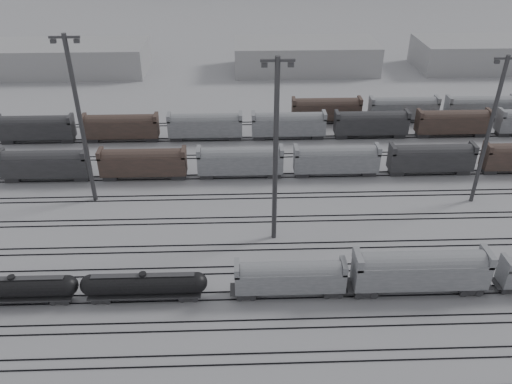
{
  "coord_description": "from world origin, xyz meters",
  "views": [
    {
      "loc": [
        -8.97,
        -46.16,
        43.24
      ],
      "look_at": [
        -6.66,
        19.74,
        4.0
      ],
      "focal_mm": 35.0,
      "sensor_mm": 36.0,
      "label": 1
    }
  ],
  "objects_px": {
    "tank_car_b": "(144,285)",
    "hopper_car_a": "(290,276)",
    "hopper_car_b": "(421,269)",
    "tank_car_a": "(14,288)",
    "light_mast_c": "(276,150)"
  },
  "relations": [
    {
      "from": "tank_car_a",
      "to": "hopper_car_a",
      "type": "distance_m",
      "value": 33.65
    },
    {
      "from": "hopper_car_b",
      "to": "light_mast_c",
      "type": "height_order",
      "value": "light_mast_c"
    },
    {
      "from": "hopper_car_a",
      "to": "hopper_car_b",
      "type": "xyz_separation_m",
      "value": [
        16.13,
        0.0,
        0.67
      ]
    },
    {
      "from": "hopper_car_a",
      "to": "tank_car_a",
      "type": "bearing_deg",
      "value": 180.0
    },
    {
      "from": "tank_car_b",
      "to": "hopper_car_a",
      "type": "xyz_separation_m",
      "value": [
        17.94,
        0.0,
        0.8
      ]
    },
    {
      "from": "tank_car_b",
      "to": "hopper_car_b",
      "type": "distance_m",
      "value": 34.1
    },
    {
      "from": "hopper_car_a",
      "to": "light_mast_c",
      "type": "bearing_deg",
      "value": 95.26
    },
    {
      "from": "tank_car_a",
      "to": "tank_car_b",
      "type": "height_order",
      "value": "tank_car_b"
    },
    {
      "from": "tank_car_b",
      "to": "hopper_car_a",
      "type": "bearing_deg",
      "value": 0.0
    },
    {
      "from": "hopper_car_a",
      "to": "light_mast_c",
      "type": "distance_m",
      "value": 16.73
    },
    {
      "from": "hopper_car_a",
      "to": "light_mast_c",
      "type": "xyz_separation_m",
      "value": [
        -1.14,
        12.42,
        11.15
      ]
    },
    {
      "from": "hopper_car_b",
      "to": "light_mast_c",
      "type": "bearing_deg",
      "value": 144.28
    },
    {
      "from": "light_mast_c",
      "to": "tank_car_a",
      "type": "bearing_deg",
      "value": -159.08
    },
    {
      "from": "tank_car_b",
      "to": "hopper_car_a",
      "type": "distance_m",
      "value": 17.95
    },
    {
      "from": "tank_car_a",
      "to": "tank_car_b",
      "type": "relative_size",
      "value": 0.99
    }
  ]
}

